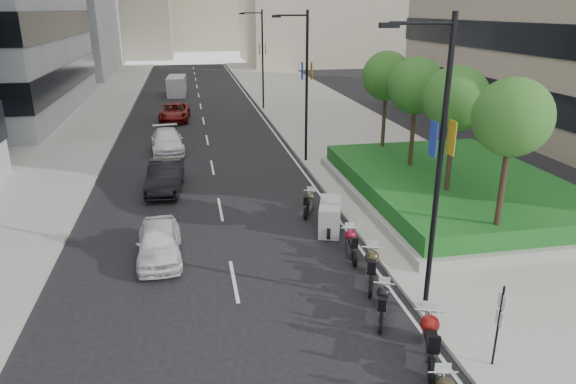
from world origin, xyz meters
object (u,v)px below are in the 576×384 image
object	(u,v)px
lamp_post_0	(435,157)
lamp_post_1	(304,80)
car_a	(159,242)
motorcycle_5	(330,217)
car_b	(165,176)
lamp_post_2	(261,55)
motorcycle_6	(309,203)
parking_sign	(499,322)
motorcycle_1	(430,339)
delivery_van	(177,87)
motorcycle_2	(383,303)
motorcycle_3	(371,267)
car_c	(167,141)
motorcycle_4	(351,244)
car_d	(175,112)

from	to	relation	value
lamp_post_0	lamp_post_1	bearing A→B (deg)	90.00
car_a	motorcycle_5	bearing A→B (deg)	8.41
car_b	motorcycle_5	bearing A→B (deg)	-38.93
lamp_post_2	lamp_post_1	bearing A→B (deg)	-90.00
motorcycle_6	parking_sign	bearing A→B (deg)	-145.22
motorcycle_1	car_a	distance (m)	10.61
motorcycle_1	delivery_van	bearing A→B (deg)	29.09
motorcycle_2	parking_sign	bearing A→B (deg)	-120.39
motorcycle_3	motorcycle_6	size ratio (longest dim) A/B	1.19
lamp_post_1	motorcycle_6	size ratio (longest dim) A/B	4.84
lamp_post_1	car_b	bearing A→B (deg)	-155.91
lamp_post_2	delivery_van	world-z (taller)	lamp_post_2
motorcycle_1	car_c	world-z (taller)	car_c
motorcycle_4	car_c	distance (m)	18.74
motorcycle_1	car_b	distance (m)	17.29
motorcycle_5	car_d	xyz separation A→B (m)	(-6.84, 25.09, 0.06)
lamp_post_0	lamp_post_1	distance (m)	17.00
lamp_post_0	motorcycle_3	bearing A→B (deg)	116.78
motorcycle_2	car_c	distance (m)	22.57
motorcycle_1	car_c	xyz separation A→B (m)	(-7.53, 23.59, 0.07)
motorcycle_6	car_a	world-z (taller)	car_a
motorcycle_3	delivery_van	distance (m)	43.95
motorcycle_4	motorcycle_6	world-z (taller)	motorcycle_4
parking_sign	car_d	xyz separation A→B (m)	(-8.67, 34.65, -0.74)
motorcycle_1	motorcycle_4	world-z (taller)	motorcycle_1
parking_sign	motorcycle_3	size ratio (longest dim) A/B	1.13
motorcycle_3	motorcycle_6	bearing A→B (deg)	26.28
motorcycle_5	delivery_van	size ratio (longest dim) A/B	0.47
car_b	car_c	distance (m)	7.97
motorcycle_3	car_b	xyz separation A→B (m)	(-7.30, 11.38, 0.14)
lamp_post_0	motorcycle_3	distance (m)	4.94
motorcycle_1	car_d	world-z (taller)	car_d
car_b	car_d	world-z (taller)	car_b
motorcycle_4	parking_sign	bearing A→B (deg)	-158.62
car_b	motorcycle_4	bearing A→B (deg)	-47.36
lamp_post_2	motorcycle_2	bearing A→B (deg)	-92.21
car_a	motorcycle_2	bearing A→B (deg)	-40.19
lamp_post_1	motorcycle_5	size ratio (longest dim) A/B	3.89
lamp_post_0	parking_sign	world-z (taller)	lamp_post_0
motorcycle_5	car_c	distance (m)	16.38
motorcycle_5	delivery_van	bearing A→B (deg)	27.63
lamp_post_1	motorcycle_2	xyz separation A→B (m)	(-1.36, -17.17, -4.54)
motorcycle_1	car_b	size ratio (longest dim) A/B	0.51
motorcycle_4	delivery_van	distance (m)	41.86
lamp_post_2	motorcycle_2	xyz separation A→B (m)	(-1.36, -35.17, -4.54)
motorcycle_4	motorcycle_3	bearing A→B (deg)	-170.57
motorcycle_5	car_b	world-z (taller)	car_b
motorcycle_3	motorcycle_4	world-z (taller)	motorcycle_3
motorcycle_1	motorcycle_2	xyz separation A→B (m)	(-0.52, 2.14, -0.13)
lamp_post_1	motorcycle_4	xyz separation A→B (m)	(-1.03, -12.96, -4.52)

